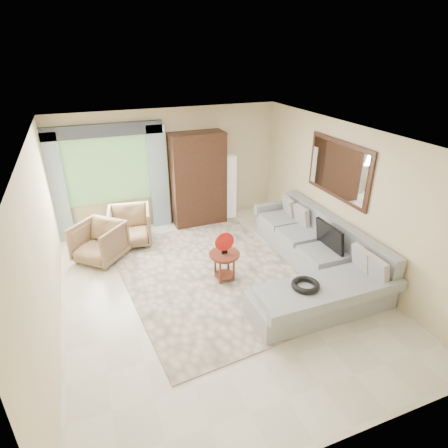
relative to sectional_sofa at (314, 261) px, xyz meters
name	(u,v)px	position (x,y,z in m)	size (l,w,h in m)	color
ground	(218,290)	(-1.78, 0.18, -0.28)	(6.00, 6.00, 0.00)	silver
area_rug	(213,275)	(-1.71, 0.63, -0.27)	(3.00, 4.00, 0.02)	beige
sectional_sofa	(314,261)	(0.00, 0.00, 0.00)	(2.30, 3.46, 0.90)	gray
tv_screen	(330,237)	(0.27, 0.00, 0.44)	(0.06, 0.74, 0.48)	black
garden_hose	(305,285)	(-0.78, -0.90, 0.26)	(0.43, 0.43, 0.09)	black
coffee_table	(224,266)	(-1.56, 0.43, 0.00)	(0.54, 0.54, 0.54)	#4E2314
red_disc	(224,242)	(-1.56, 0.43, 0.48)	(0.34, 0.34, 0.03)	red
armchair_left	(99,242)	(-3.54, 1.95, 0.10)	(0.81, 0.84, 0.76)	#8D6A4D
armchair_right	(130,226)	(-2.89, 2.42, 0.11)	(0.83, 0.86, 0.78)	#8B6E4C
potted_plant	(84,236)	(-3.80, 2.59, -0.03)	(0.45, 0.39, 0.50)	#999999
armoire	(198,179)	(-1.23, 2.90, 0.77)	(1.20, 0.55, 2.10)	black
floor_lamp	(230,187)	(-0.43, 2.96, 0.47)	(0.24, 0.24, 1.50)	silver
window	(107,171)	(-3.13, 3.15, 1.12)	(1.80, 0.04, 1.40)	#669E59
curtain_left	(56,190)	(-4.18, 3.06, 0.87)	(0.40, 0.08, 2.30)	#9EB7CC
curtain_right	(159,177)	(-2.08, 3.06, 0.87)	(0.40, 0.08, 2.30)	#9EB7CC
valance	(102,130)	(-3.13, 3.08, 1.97)	(2.40, 0.12, 0.26)	#1E232D
wall_mirror	(338,170)	(0.68, 0.53, 1.47)	(0.05, 1.70, 1.05)	black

